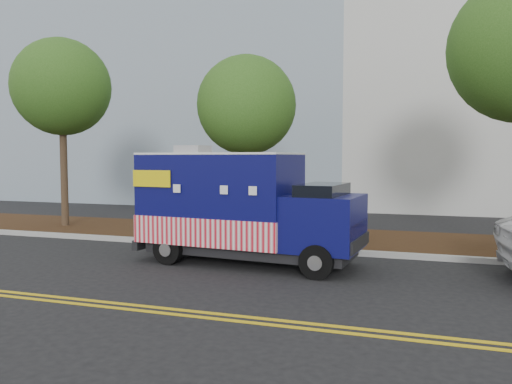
% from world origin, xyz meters
% --- Properties ---
extents(ground, '(120.00, 120.00, 0.00)m').
position_xyz_m(ground, '(0.00, 0.00, 0.00)').
color(ground, black).
rests_on(ground, ground).
extents(curb, '(120.00, 0.18, 0.15)m').
position_xyz_m(curb, '(0.00, 1.40, 0.07)').
color(curb, '#9E9E99').
rests_on(curb, ground).
extents(mulch_strip, '(120.00, 4.00, 0.15)m').
position_xyz_m(mulch_strip, '(0.00, 3.50, 0.07)').
color(mulch_strip, black).
rests_on(mulch_strip, ground).
extents(centerline_near, '(120.00, 0.10, 0.01)m').
position_xyz_m(centerline_near, '(0.00, -4.45, 0.01)').
color(centerline_near, gold).
rests_on(centerline_near, ground).
extents(centerline_far, '(120.00, 0.10, 0.01)m').
position_xyz_m(centerline_far, '(0.00, -4.70, 0.01)').
color(centerline_far, gold).
rests_on(centerline_far, ground).
extents(tree_a, '(3.51, 3.51, 6.96)m').
position_xyz_m(tree_a, '(-6.87, 3.07, 5.19)').
color(tree_a, '#38281C').
rests_on(tree_a, ground).
extents(tree_b, '(3.31, 3.31, 6.05)m').
position_xyz_m(tree_b, '(0.01, 3.70, 4.38)').
color(tree_b, '#38281C').
rests_on(tree_b, ground).
extents(sign_post, '(0.06, 0.06, 2.40)m').
position_xyz_m(sign_post, '(-2.16, 1.55, 1.20)').
color(sign_post, '#473828').
rests_on(sign_post, ground).
extents(food_truck, '(5.80, 2.62, 2.97)m').
position_xyz_m(food_truck, '(1.22, -0.37, 1.34)').
color(food_truck, black).
rests_on(food_truck, ground).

